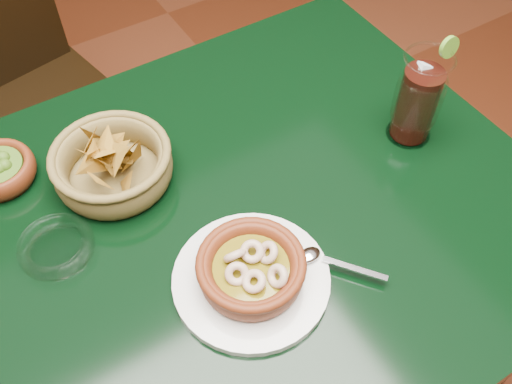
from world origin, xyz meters
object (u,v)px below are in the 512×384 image
dining_chair (17,100)px  shrimp_plate (251,271)px  cola_drink (418,99)px  chip_basket (112,165)px  dining_table (176,280)px

dining_chair → shrimp_plate: 0.88m
shrimp_plate → cola_drink: size_ratio=1.47×
chip_basket → cola_drink: (0.47, -0.17, 0.05)m
dining_table → dining_chair: bearing=96.6°
dining_table → chip_basket: (-0.01, 0.16, 0.13)m
dining_table → shrimp_plate: 0.19m
dining_table → chip_basket: bearing=94.5°
dining_chair → shrimp_plate: (0.16, -0.82, 0.25)m
dining_chair → chip_basket: bearing=-82.8°
shrimp_plate → chip_basket: 0.29m
dining_chair → cola_drink: size_ratio=5.11×
dining_table → dining_chair: (-0.08, 0.71, -0.13)m
shrimp_plate → cola_drink: bearing=15.3°
cola_drink → chip_basket: bearing=159.9°
dining_chair → cola_drink: 0.95m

